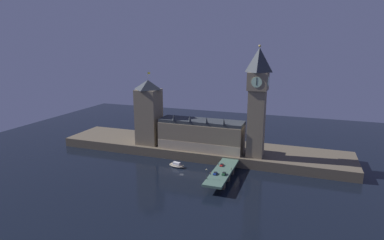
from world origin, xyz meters
name	(u,v)px	position (x,y,z in m)	size (l,w,h in m)	color
ground_plane	(182,171)	(0.00, 0.00, 0.00)	(400.00, 400.00, 0.00)	black
embankment	(200,149)	(0.00, 39.00, 3.40)	(220.00, 42.00, 6.81)	brown
parliament_hall	(201,135)	(3.95, 29.59, 17.67)	(61.56, 18.52, 26.12)	#7F7056
clock_tower	(257,99)	(43.65, 26.91, 46.45)	(13.27, 13.38, 74.86)	#7F7056
victoria_tower	(149,112)	(-38.58, 29.74, 31.57)	(16.80, 16.80, 55.27)	#7F7056
bridge	(222,174)	(28.84, -5.00, 4.19)	(11.31, 46.00, 5.99)	#476656
car_northbound_lead	(222,165)	(26.35, 3.38, 6.60)	(1.90, 4.19, 1.31)	red
car_northbound_trail	(215,173)	(26.35, -11.47, 6.64)	(2.00, 4.17, 1.37)	navy
car_southbound_lead	(224,174)	(31.33, -10.34, 6.71)	(1.96, 4.10, 1.54)	#235633
pedestrian_near_rail	(210,173)	(23.87, -13.31, 6.89)	(0.38, 0.38, 1.69)	black
pedestrian_mid_walk	(231,169)	(33.82, -1.76, 6.84)	(0.38, 0.38, 1.61)	black
pedestrian_far_rail	(218,163)	(23.87, 4.14, 6.94)	(0.38, 0.38, 1.78)	black
street_lamp_near	(207,173)	(23.47, -19.72, 9.82)	(1.34, 0.60, 6.11)	#2D3333
boat_upstream	(177,165)	(-5.79, 5.44, 1.29)	(11.70, 5.89, 3.52)	#B2A893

